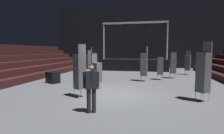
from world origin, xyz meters
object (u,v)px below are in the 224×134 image
at_px(stage_riser, 135,64).
at_px(chair_stack_rear_right, 80,71).
at_px(chair_stack_rear_centre, 94,63).
at_px(equipment_road_case, 53,77).
at_px(chair_stack_aisle_left, 188,63).
at_px(chair_stack_mid_centre, 160,68).
at_px(chair_stack_mid_right, 173,65).
at_px(man_with_tie, 91,85).
at_px(chair_stack_front_right, 144,64).
at_px(chair_stack_front_left, 88,62).
at_px(chair_stack_mid_left, 96,72).
at_px(chair_stack_rear_left, 203,72).

distance_m(stage_riser, chair_stack_rear_right, 12.58).
bearing_deg(chair_stack_rear_centre, equipment_road_case, -68.87).
relative_size(chair_stack_aisle_left, equipment_road_case, 2.47).
bearing_deg(chair_stack_rear_right, chair_stack_mid_centre, -1.48).
distance_m(stage_riser, chair_stack_mid_right, 6.50).
height_order(man_with_tie, chair_stack_mid_right, chair_stack_mid_right).
xyz_separation_m(chair_stack_rear_right, chair_stack_aisle_left, (6.58, 9.45, -0.13)).
distance_m(chair_stack_front_right, equipment_road_case, 6.38).
relative_size(chair_stack_front_left, chair_stack_front_right, 0.90).
height_order(chair_stack_rear_right, chair_stack_rear_centre, same).
bearing_deg(chair_stack_rear_right, chair_stack_front_right, 3.24).
distance_m(chair_stack_front_right, chair_stack_rear_centre, 3.82).
distance_m(chair_stack_mid_right, chair_stack_aisle_left, 2.95).
xyz_separation_m(man_with_tie, chair_stack_front_right, (1.60, 7.04, 0.25)).
distance_m(chair_stack_mid_left, chair_stack_mid_centre, 5.54).
height_order(chair_stack_front_right, chair_stack_rear_right, same).
height_order(chair_stack_front_right, equipment_road_case, chair_stack_front_right).
bearing_deg(chair_stack_front_right, chair_stack_aisle_left, -31.65).
distance_m(chair_stack_mid_left, chair_stack_rear_left, 5.40).
bearing_deg(chair_stack_rear_centre, chair_stack_mid_left, -4.72).
relative_size(man_with_tie, chair_stack_rear_right, 0.70).
bearing_deg(chair_stack_rear_left, chair_stack_front_left, 4.29).
bearing_deg(chair_stack_mid_centre, chair_stack_front_right, -140.85).
xyz_separation_m(man_with_tie, chair_stack_rear_right, (-1.21, 1.96, 0.25)).
relative_size(chair_stack_rear_right, equipment_road_case, 2.75).
relative_size(chair_stack_rear_right, chair_stack_aisle_left, 1.11).
bearing_deg(chair_stack_front_right, chair_stack_rear_right, 160.24).
bearing_deg(chair_stack_front_right, chair_stack_mid_right, -40.35).
relative_size(chair_stack_mid_right, chair_stack_rear_centre, 0.83).
bearing_deg(chair_stack_rear_centre, chair_stack_mid_centre, 72.47).
relative_size(chair_stack_mid_centre, chair_stack_rear_centre, 0.69).
relative_size(stage_riser, chair_stack_rear_left, 2.80).
distance_m(chair_stack_mid_right, equipment_road_case, 9.08).
relative_size(stage_riser, chair_stack_mid_right, 3.50).
relative_size(man_with_tie, chair_stack_front_right, 0.70).
bearing_deg(chair_stack_rear_right, chair_stack_aisle_left, -2.70).
bearing_deg(chair_stack_front_right, chair_stack_mid_centre, -43.35).
relative_size(chair_stack_rear_left, chair_stack_aisle_left, 1.15).
bearing_deg(chair_stack_rear_left, chair_stack_rear_centre, 12.40).
xyz_separation_m(stage_riser, chair_stack_rear_centre, (-2.57, -7.08, 0.55)).
bearing_deg(man_with_tie, chair_stack_rear_centre, -97.70).
bearing_deg(chair_stack_front_right, chair_stack_rear_centre, 94.56).
distance_m(man_with_tie, chair_stack_mid_right, 9.69).
height_order(chair_stack_mid_centre, equipment_road_case, chair_stack_mid_centre).
relative_size(chair_stack_mid_right, chair_stack_aisle_left, 0.92).
relative_size(man_with_tie, chair_stack_mid_left, 0.89).
height_order(chair_stack_rear_centre, equipment_road_case, chair_stack_rear_centre).
height_order(stage_riser, chair_stack_front_right, stage_riser).
height_order(chair_stack_front_right, chair_stack_mid_right, chair_stack_front_right).
distance_m(chair_stack_front_left, chair_stack_front_right, 6.62).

